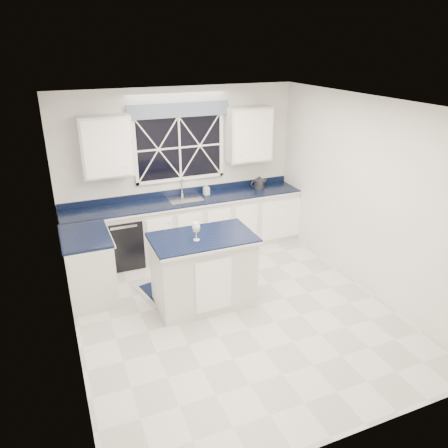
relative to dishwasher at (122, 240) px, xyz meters
name	(u,v)px	position (x,y,z in m)	size (l,w,h in m)	color
ground	(234,311)	(1.10, -1.95, -0.41)	(4.50, 4.50, 0.00)	silver
back_wall	(180,171)	(1.10, 0.30, 0.94)	(4.00, 0.10, 2.70)	white
base_cabinets	(171,234)	(0.77, -0.17, 0.04)	(3.99, 1.60, 0.90)	silver
countertop	(186,201)	(1.10, 0.00, 0.51)	(3.98, 0.64, 0.04)	black
dishwasher	(122,240)	(0.00, 0.00, 0.00)	(0.60, 0.58, 0.82)	black
window	(179,143)	(1.10, 0.25, 1.42)	(1.65, 0.09, 1.26)	black
upper_cabinets	(182,140)	(1.10, 0.13, 1.49)	(3.10, 0.34, 0.90)	silver
faucet	(182,187)	(1.10, 0.19, 0.69)	(0.05, 0.20, 0.30)	#B1B1B3
island	(203,270)	(0.80, -1.60, 0.09)	(1.35, 0.82, 1.00)	silver
rug	(180,285)	(0.64, -1.04, -0.40)	(1.33, 0.96, 0.02)	#A7A8A3
kettle	(259,182)	(2.49, 0.10, 0.63)	(0.30, 0.19, 0.21)	#313133
wine_glass	(196,228)	(0.69, -1.68, 0.76)	(0.10, 0.10, 0.24)	silver
soap_bottle	(206,189)	(1.50, 0.11, 0.63)	(0.09, 0.09, 0.19)	silver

